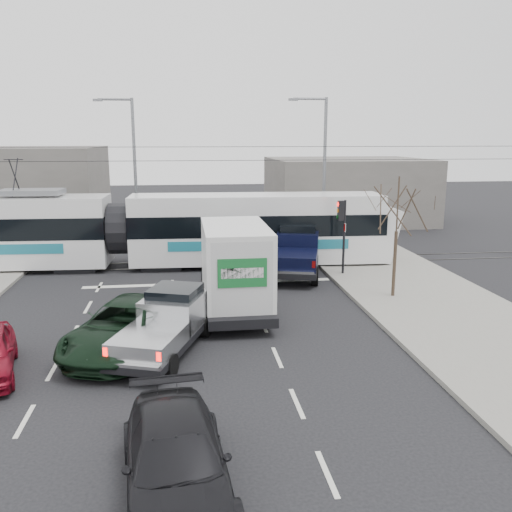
{
  "coord_description": "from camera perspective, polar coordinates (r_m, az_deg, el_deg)",
  "views": [
    {
      "loc": [
        -1.02,
        -18.53,
        6.71
      ],
      "look_at": [
        1.9,
        3.52,
        1.8
      ],
      "focal_mm": 38.0,
      "sensor_mm": 36.0,
      "label": 1
    }
  ],
  "objects": [
    {
      "name": "street_lamp_far",
      "position": [
        34.71,
        -12.95,
        9.5
      ],
      "size": [
        2.38,
        0.25,
        9.0
      ],
      "color": "slate",
      "rests_on": "ground"
    },
    {
      "name": "building_right",
      "position": [
        44.68,
        9.5,
        6.87
      ],
      "size": [
        12.0,
        10.0,
        5.0
      ],
      "primitive_type": "cube",
      "color": "slate",
      "rests_on": "ground"
    },
    {
      "name": "street_lamp_near",
      "position": [
        33.62,
        6.92,
        9.64
      ],
      "size": [
        2.38,
        0.25,
        9.0
      ],
      "color": "slate",
      "rests_on": "ground"
    },
    {
      "name": "green_car",
      "position": [
        17.92,
        -13.47,
        -7.22
      ],
      "size": [
        4.24,
        6.19,
        1.57
      ],
      "primitive_type": "imported",
      "rotation": [
        0.0,
        0.0,
        -0.32
      ],
      "color": "black",
      "rests_on": "ground"
    },
    {
      "name": "navy_pickup",
      "position": [
        27.03,
        4.37,
        0.6
      ],
      "size": [
        3.49,
        6.0,
        2.38
      ],
      "rotation": [
        0.0,
        0.0,
        -0.27
      ],
      "color": "black",
      "rests_on": "ground"
    },
    {
      "name": "rails",
      "position": [
        29.32,
        -5.35,
        -0.81
      ],
      "size": [
        60.0,
        1.6,
        0.03
      ],
      "primitive_type": "cube",
      "color": "#33302D",
      "rests_on": "ground"
    },
    {
      "name": "tram",
      "position": [
        28.89,
        -14.26,
        2.66
      ],
      "size": [
        27.55,
        4.08,
        5.6
      ],
      "rotation": [
        0.0,
        0.0,
        -0.05
      ],
      "color": "white",
      "rests_on": "ground"
    },
    {
      "name": "dark_car",
      "position": [
        11.07,
        -8.44,
        -20.54
      ],
      "size": [
        2.44,
        5.04,
        1.41
      ],
      "primitive_type": "imported",
      "rotation": [
        0.0,
        0.0,
        0.1
      ],
      "color": "black",
      "rests_on": "ground"
    },
    {
      "name": "silver_pickup",
      "position": [
        17.64,
        -9.21,
        -6.81
      ],
      "size": [
        3.41,
        5.49,
        1.89
      ],
      "rotation": [
        0.0,
        0.0,
        -0.34
      ],
      "color": "black",
      "rests_on": "ground"
    },
    {
      "name": "box_truck",
      "position": [
        21.14,
        -2.32,
        -1.22
      ],
      "size": [
        2.41,
        6.96,
        3.48
      ],
      "rotation": [
        0.0,
        0.0,
        0.0
      ],
      "color": "black",
      "rests_on": "ground"
    },
    {
      "name": "traffic_signal",
      "position": [
        26.42,
        9.04,
        3.65
      ],
      "size": [
        0.44,
        0.44,
        3.6
      ],
      "color": "black",
      "rests_on": "ground"
    },
    {
      "name": "building_left",
      "position": [
        42.72,
        -25.36,
        6.28
      ],
      "size": [
        14.0,
        10.0,
        6.0
      ],
      "primitive_type": "cube",
      "color": "slate",
      "rests_on": "ground"
    },
    {
      "name": "bare_tree",
      "position": [
        22.91,
        14.68,
        4.73
      ],
      "size": [
        2.4,
        2.4,
        5.0
      ],
      "color": "#47382B",
      "rests_on": "ground"
    },
    {
      "name": "catenary",
      "position": [
        28.69,
        -5.51,
        6.73
      ],
      "size": [
        60.0,
        0.2,
        7.0
      ],
      "color": "black",
      "rests_on": "ground"
    },
    {
      "name": "sidewalk_right",
      "position": [
        22.09,
        19.96,
        -5.81
      ],
      "size": [
        6.0,
        60.0,
        0.15
      ],
      "primitive_type": "cube",
      "color": "gray",
      "rests_on": "ground"
    },
    {
      "name": "ground",
      "position": [
        19.73,
        -4.16,
        -7.47
      ],
      "size": [
        120.0,
        120.0,
        0.0
      ],
      "primitive_type": "plane",
      "color": "black",
      "rests_on": "ground"
    }
  ]
}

